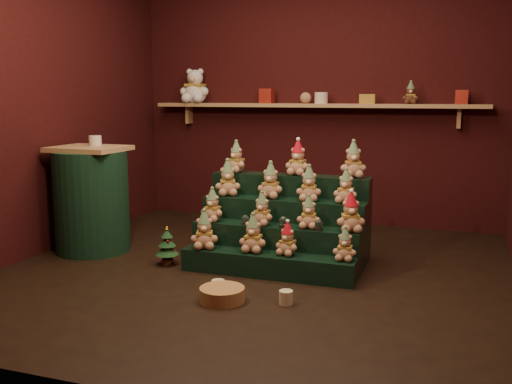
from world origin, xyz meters
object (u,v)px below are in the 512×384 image
at_px(riser_tier_front, 267,265).
at_px(mug_right, 286,297).
at_px(mini_christmas_tree, 167,246).
at_px(wicker_basket, 222,294).
at_px(snow_globe_c, 319,225).
at_px(snow_globe_a, 245,220).
at_px(side_table, 91,200).
at_px(white_bear, 195,81).
at_px(mug_left, 218,286).
at_px(brown_bear, 411,93).
at_px(snow_globe_b, 283,222).

relative_size(riser_tier_front, mug_right, 14.63).
bearing_deg(riser_tier_front, mini_christmas_tree, 179.60).
bearing_deg(mini_christmas_tree, wicker_basket, -40.20).
bearing_deg(snow_globe_c, snow_globe_a, 180.00).
relative_size(side_table, mug_right, 10.01).
distance_m(riser_tier_front, mug_right, 0.63).
distance_m(riser_tier_front, snow_globe_c, 0.51).
relative_size(snow_globe_a, wicker_basket, 0.26).
bearing_deg(white_bear, snow_globe_a, -56.17).
bearing_deg(mug_right, snow_globe_a, 128.08).
bearing_deg(snow_globe_a, mug_left, -87.37).
height_order(mug_left, brown_bear, brown_bear).
bearing_deg(snow_globe_a, snow_globe_c, 0.00).
bearing_deg(wicker_basket, white_bear, 118.31).
distance_m(mini_christmas_tree, brown_bear, 2.90).
height_order(snow_globe_a, brown_bear, brown_bear).
distance_m(wicker_basket, brown_bear, 3.07).
distance_m(snow_globe_b, mug_left, 0.80).
xyz_separation_m(side_table, wicker_basket, (1.62, -0.83, -0.42)).
bearing_deg(mini_christmas_tree, mug_right, -24.89).
height_order(riser_tier_front, mug_right, riser_tier_front).
height_order(riser_tier_front, side_table, side_table).
xyz_separation_m(snow_globe_a, mug_right, (0.56, -0.71, -0.35)).
relative_size(snow_globe_b, snow_globe_c, 1.04).
bearing_deg(snow_globe_a, mug_right, -51.92).
distance_m(mini_christmas_tree, wicker_basket, 1.01).
relative_size(snow_globe_c, side_table, 0.09).
height_order(mini_christmas_tree, mug_right, mini_christmas_tree).
distance_m(riser_tier_front, wicker_basket, 0.65).
relative_size(side_table, wicker_basket, 3.05).
bearing_deg(mug_left, mini_christmas_tree, 143.54).
bearing_deg(brown_bear, mug_left, -121.01).
bearing_deg(mug_left, snow_globe_a, 92.63).
xyz_separation_m(side_table, mini_christmas_tree, (0.86, -0.18, -0.31)).
height_order(snow_globe_b, side_table, side_table).
relative_size(riser_tier_front, brown_bear, 6.23).
height_order(snow_globe_b, snow_globe_c, snow_globe_b).
distance_m(snow_globe_c, mug_right, 0.80).
distance_m(snow_globe_a, wicker_basket, 0.88).
height_order(riser_tier_front, snow_globe_b, snow_globe_b).
bearing_deg(white_bear, side_table, -99.97).
relative_size(snow_globe_c, mini_christmas_tree, 0.27).
bearing_deg(white_bear, snow_globe_b, -49.73).
bearing_deg(brown_bear, snow_globe_b, -121.20).
bearing_deg(snow_globe_c, brown_bear, 73.29).
bearing_deg(mug_right, side_table, 160.19).
height_order(riser_tier_front, wicker_basket, riser_tier_front).
relative_size(mini_christmas_tree, mug_left, 3.56).
height_order(riser_tier_front, mini_christmas_tree, mini_christmas_tree).
distance_m(side_table, brown_bear, 3.29).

